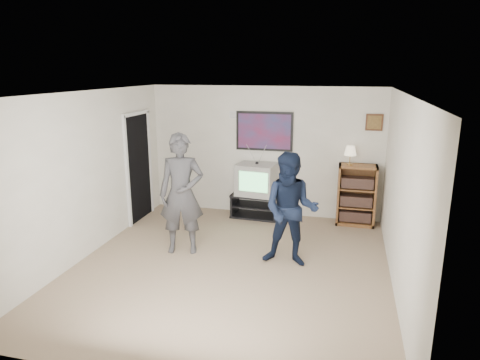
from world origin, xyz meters
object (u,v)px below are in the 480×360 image
at_px(crt_television, 257,179).
at_px(person_tall, 182,194).
at_px(bookshelf, 356,195).
at_px(person_short, 291,210).
at_px(media_stand, 256,205).

height_order(crt_television, person_tall, person_tall).
relative_size(bookshelf, person_short, 0.67).
bearing_deg(bookshelf, crt_television, -178.46).
height_order(media_stand, bookshelf, bookshelf).
bearing_deg(media_stand, bookshelf, 4.34).
relative_size(media_stand, bookshelf, 0.84).
xyz_separation_m(bookshelf, person_short, (-0.96, -1.97, 0.28)).
bearing_deg(crt_television, media_stand, -173.81).
bearing_deg(bookshelf, person_tall, -144.13).
distance_m(crt_television, person_tall, 2.03).
height_order(media_stand, crt_television, crt_television).
relative_size(crt_television, bookshelf, 0.63).
height_order(media_stand, person_tall, person_tall).
bearing_deg(crt_television, bookshelf, 7.73).
relative_size(media_stand, crt_television, 1.33).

